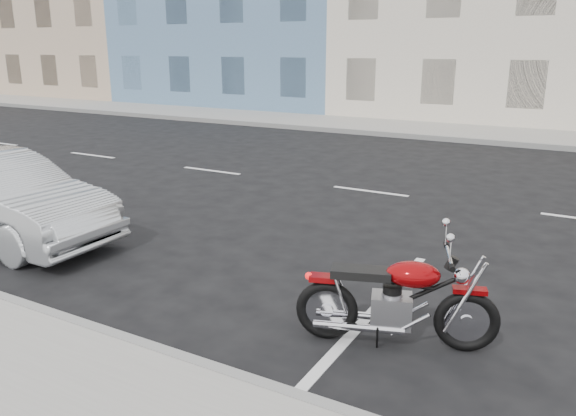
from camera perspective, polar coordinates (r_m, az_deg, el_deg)
name	(u,v)px	position (r m, az deg, el deg)	size (l,w,h in m)	color
ground	(471,204)	(10.99, 18.11, 0.34)	(120.00, 120.00, 0.00)	black
sidewalk_far	(381,127)	(20.55, 9.43, 8.17)	(80.00, 3.40, 0.15)	gray
curb_far	(363,132)	(18.98, 7.63, 7.61)	(80.00, 0.12, 0.16)	gray
motorcycle	(471,308)	(5.66, 18.07, -9.68)	(1.89, 0.87, 0.98)	black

